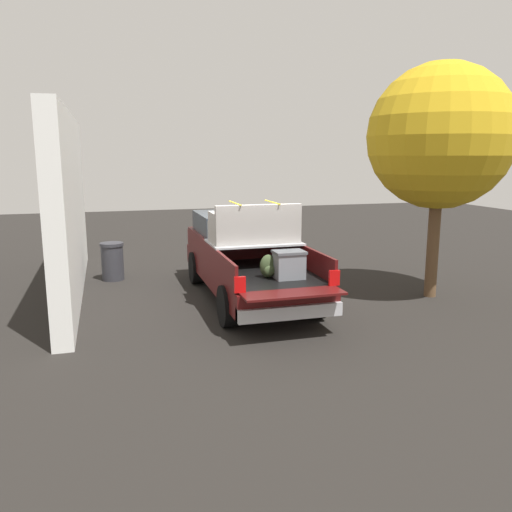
{
  "coord_description": "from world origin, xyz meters",
  "views": [
    {
      "loc": [
        -10.91,
        3.02,
        3.21
      ],
      "look_at": [
        -0.6,
        0.0,
        1.1
      ],
      "focal_mm": 36.19,
      "sensor_mm": 36.0,
      "label": 1
    }
  ],
  "objects": [
    {
      "name": "ground_plane",
      "position": [
        0.0,
        0.0,
        0.0
      ],
      "size": [
        40.0,
        40.0,
        0.0
      ],
      "primitive_type": "plane",
      "color": "black"
    },
    {
      "name": "pickup_truck",
      "position": [
        0.36,
        -0.0,
        0.95
      ],
      "size": [
        6.05,
        2.06,
        2.23
      ],
      "color": "#470F0F",
      "rests_on": "ground_plane"
    },
    {
      "name": "building_facade",
      "position": [
        1.77,
        3.82,
        2.06
      ],
      "size": [
        8.18,
        0.36,
        4.11
      ],
      "primitive_type": "cube",
      "color": "white",
      "rests_on": "ground_plane"
    },
    {
      "name": "tree_background",
      "position": [
        -0.97,
        -4.09,
        3.59
      ],
      "size": [
        3.17,
        3.17,
        5.19
      ],
      "color": "brown",
      "rests_on": "ground_plane"
    },
    {
      "name": "trash_can",
      "position": [
        2.73,
        2.92,
        0.5
      ],
      "size": [
        0.6,
        0.6,
        0.98
      ],
      "color": "#2D2D33",
      "rests_on": "ground_plane"
    }
  ]
}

